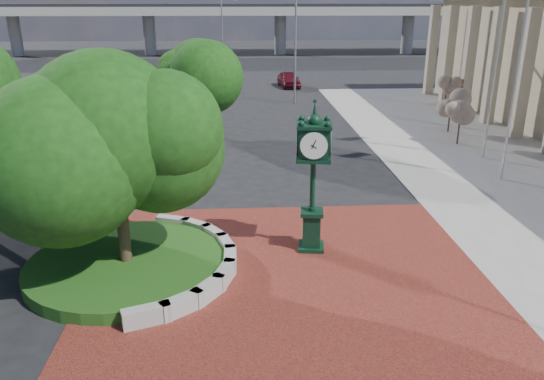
{
  "coord_description": "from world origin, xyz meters",
  "views": [
    {
      "loc": [
        -1.37,
        -14.97,
        7.97
      ],
      "look_at": [
        -0.39,
        1.5,
        2.05
      ],
      "focal_mm": 35.0,
      "sensor_mm": 36.0,
      "label": 1
    }
  ],
  "objects": [
    {
      "name": "shrub_mid",
      "position": [
        11.86,
        17.48,
        1.59
      ],
      "size": [
        1.2,
        1.2,
        2.2
      ],
      "color": "#38281C",
      "rests_on": "ground"
    },
    {
      "name": "shrub_near",
      "position": [
        11.27,
        14.47,
        1.59
      ],
      "size": [
        1.2,
        1.2,
        2.2
      ],
      "color": "#38281C",
      "rests_on": "ground"
    },
    {
      "name": "planter_wall",
      "position": [
        -2.71,
        -0.0,
        0.27
      ],
      "size": [
        2.96,
        6.77,
        0.54
      ],
      "color": "#9E9B93",
      "rests_on": "ground"
    },
    {
      "name": "grass_bed",
      "position": [
        -5.0,
        0.0,
        0.2
      ],
      "size": [
        6.1,
        6.1,
        0.4
      ],
      "primitive_type": "cylinder",
      "color": "#204A15",
      "rests_on": "ground"
    },
    {
      "name": "plaza",
      "position": [
        0.0,
        -1.0,
        0.02
      ],
      "size": [
        12.0,
        12.0,
        0.04
      ],
      "primitive_type": "cube",
      "color": "maroon",
      "rests_on": "ground"
    },
    {
      "name": "parked_car",
      "position": [
        3.37,
        36.91,
        0.74
      ],
      "size": [
        2.23,
        4.51,
        1.48
      ],
      "primitive_type": "imported",
      "rotation": [
        0.0,
        0.0,
        0.11
      ],
      "color": "#540C19",
      "rests_on": "ground"
    },
    {
      "name": "overpass",
      "position": [
        -0.22,
        70.0,
        6.54
      ],
      "size": [
        90.0,
        12.0,
        7.5
      ],
      "color": "#9E9B93",
      "rests_on": "ground"
    },
    {
      "name": "street_lamp_near",
      "position": [
        3.29,
        28.06,
        5.75
      ],
      "size": [
        2.2,
        0.4,
        9.8
      ],
      "color": "slate",
      "rests_on": "ground"
    },
    {
      "name": "post_clock",
      "position": [
        0.92,
        1.18,
        2.77
      ],
      "size": [
        1.16,
        1.16,
        5.04
      ],
      "color": "black",
      "rests_on": "ground"
    },
    {
      "name": "street_lamp_far",
      "position": [
        -2.92,
        42.54,
        4.75
      ],
      "size": [
        1.82,
        0.23,
        8.11
      ],
      "color": "slate",
      "rests_on": "ground"
    },
    {
      "name": "flagpole_a",
      "position": [
        10.8,
        7.98,
        5.01
      ],
      "size": [
        1.45,
        0.68,
        9.79
      ],
      "color": "silver",
      "rests_on": "ground"
    },
    {
      "name": "shrub_far",
      "position": [
        14.21,
        24.42,
        1.59
      ],
      "size": [
        1.2,
        1.2,
        2.2
      ],
      "color": "#38281C",
      "rests_on": "ground"
    },
    {
      "name": "tree_planter",
      "position": [
        -5.0,
        0.0,
        3.72
      ],
      "size": [
        5.2,
        5.2,
        6.33
      ],
      "color": "#38281C",
      "rests_on": "ground"
    },
    {
      "name": "flagpole_b",
      "position": [
        11.51,
        11.53,
        5.1
      ],
      "size": [
        1.51,
        0.53,
        9.96
      ],
      "color": "silver",
      "rests_on": "ground"
    },
    {
      "name": "tree_street",
      "position": [
        -4.0,
        18.0,
        3.24
      ],
      "size": [
        4.4,
        4.4,
        5.45
      ],
      "color": "#38281C",
      "rests_on": "ground"
    },
    {
      "name": "ground",
      "position": [
        0.0,
        0.0,
        0.0
      ],
      "size": [
        200.0,
        200.0,
        0.0
      ],
      "primitive_type": "plane",
      "color": "black",
      "rests_on": "ground"
    }
  ]
}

